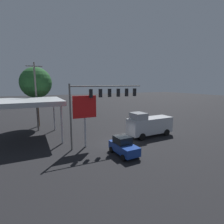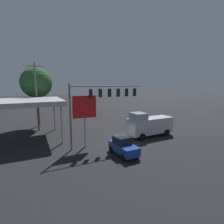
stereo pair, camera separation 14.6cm
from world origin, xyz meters
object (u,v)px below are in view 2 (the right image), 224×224
at_px(price_sign, 84,109).
at_px(delivery_truck, 149,125).
at_px(traffic_signal_assembly, 103,97).
at_px(hatchback_crossing, 123,146).
at_px(utility_pole, 37,96).
at_px(street_tree, 36,83).

height_order(price_sign, delivery_truck, price_sign).
bearing_deg(traffic_signal_assembly, delivery_truck, -175.94).
distance_m(price_sign, hatchback_crossing, 6.21).
height_order(utility_pole, hatchback_crossing, utility_pole).
xyz_separation_m(hatchback_crossing, delivery_truck, (-6.59, -4.25, 0.75)).
bearing_deg(hatchback_crossing, delivery_truck, 119.46).
bearing_deg(street_tree, price_sign, 108.54).
distance_m(traffic_signal_assembly, delivery_truck, 8.46).
relative_size(price_sign, street_tree, 0.60).
distance_m(traffic_signal_assembly, utility_pole, 12.80).
bearing_deg(traffic_signal_assembly, street_tree, -63.76).
height_order(traffic_signal_assembly, utility_pole, utility_pole).
bearing_deg(utility_pole, delivery_truck, 144.55).
bearing_deg(street_tree, hatchback_crossing, 113.22).
relative_size(utility_pole, hatchback_crossing, 2.77).
height_order(traffic_signal_assembly, street_tree, street_tree).
relative_size(utility_pole, delivery_truck, 1.56).
height_order(hatchback_crossing, street_tree, street_tree).
distance_m(price_sign, delivery_truck, 10.01).
bearing_deg(hatchback_crossing, street_tree, -160.16).
relative_size(traffic_signal_assembly, utility_pole, 0.86).
xyz_separation_m(utility_pole, delivery_truck, (-14.31, 10.19, -3.99)).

